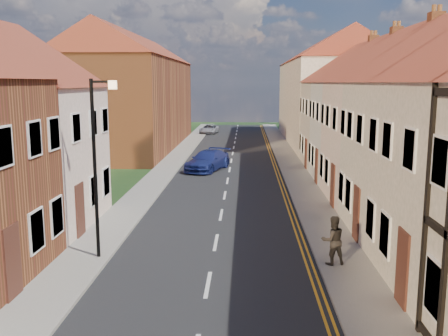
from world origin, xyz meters
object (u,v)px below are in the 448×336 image
car_far (208,161)px  pedestrian_right (333,240)px  lamppost (97,158)px  car_distant (209,129)px

car_far → pedestrian_right: pedestrian_right is taller
car_far → pedestrian_right: size_ratio=2.90×
lamppost → car_distant: bearing=89.2°
car_distant → pedestrian_right: bearing=-73.0°
car_far → car_distant: bearing=112.7°
lamppost → car_far: size_ratio=1.27×
car_distant → pedestrian_right: 43.54m
car_distant → lamppost: bearing=-83.3°
lamppost → pedestrian_right: 8.21m
lamppost → car_far: (2.31, 17.74, -2.86)m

